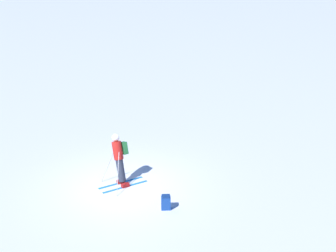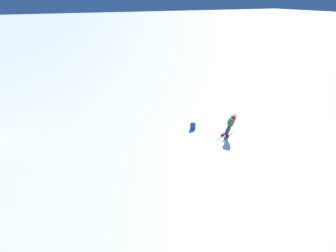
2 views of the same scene
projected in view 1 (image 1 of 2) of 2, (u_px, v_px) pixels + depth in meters
ground_plane at (123, 185)px, 16.73m from camera, size 300.00×300.00×0.00m
skier at (119, 156)px, 16.63m from camera, size 1.48×1.74×1.84m
spare_backpack at (166, 202)px, 15.12m from camera, size 0.22×0.30×0.50m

